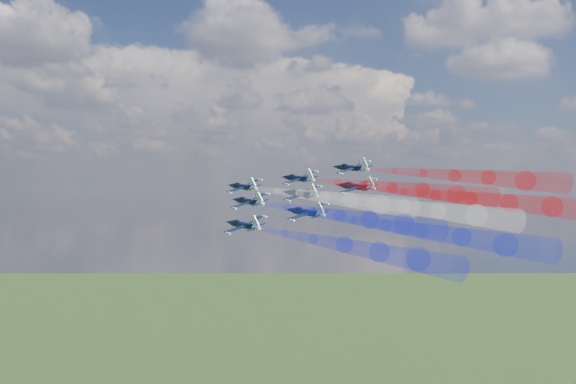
# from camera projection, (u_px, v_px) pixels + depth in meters

# --- Properties ---
(jet_lead) EXTENTS (17.19, 17.03, 7.77)m
(jet_lead) POSITION_uv_depth(u_px,v_px,m) (243.00, 187.00, 170.26)
(jet_lead) COLOR black
(trail_lead) EXTENTS (41.10, 38.27, 9.44)m
(trail_lead) POSITION_uv_depth(u_px,v_px,m) (325.00, 197.00, 146.28)
(trail_lead) COLOR white
(jet_inner_left) EXTENTS (17.19, 17.03, 7.77)m
(jet_inner_left) POSITION_uv_depth(u_px,v_px,m) (249.00, 202.00, 156.92)
(jet_inner_left) COLOR black
(trail_inner_left) EXTENTS (41.10, 38.27, 9.44)m
(trail_inner_left) POSITION_uv_depth(u_px,v_px,m) (339.00, 215.00, 132.94)
(trail_inner_left) COLOR #1924D9
(jet_inner_right) EXTENTS (17.19, 17.03, 7.77)m
(jet_inner_right) POSITION_uv_depth(u_px,v_px,m) (299.00, 178.00, 166.37)
(jet_inner_right) COLOR black
(trail_inner_right) EXTENTS (41.10, 38.27, 9.44)m
(trail_inner_right) POSITION_uv_depth(u_px,v_px,m) (392.00, 188.00, 142.38)
(trail_inner_right) COLOR red
(jet_outer_left) EXTENTS (17.19, 17.03, 7.77)m
(jet_outer_left) POSITION_uv_depth(u_px,v_px,m) (244.00, 225.00, 142.90)
(jet_outer_left) COLOR black
(trail_outer_left) EXTENTS (41.10, 38.27, 9.44)m
(trail_outer_left) POSITION_uv_depth(u_px,v_px,m) (344.00, 245.00, 118.91)
(trail_outer_left) COLOR #1924D9
(jet_center_third) EXTENTS (17.19, 17.03, 7.77)m
(jet_center_third) POSITION_uv_depth(u_px,v_px,m) (301.00, 194.00, 153.91)
(jet_center_third) COLOR black
(trail_center_third) EXTENTS (41.10, 38.27, 9.44)m
(trail_center_third) POSITION_uv_depth(u_px,v_px,m) (403.00, 207.00, 129.92)
(trail_center_third) COLOR white
(jet_outer_right) EXTENTS (17.19, 17.03, 7.77)m
(jet_outer_right) POSITION_uv_depth(u_px,v_px,m) (352.00, 168.00, 165.28)
(jet_outer_right) COLOR black
(trail_outer_right) EXTENTS (41.10, 38.27, 9.44)m
(trail_outer_right) POSITION_uv_depth(u_px,v_px,m) (454.00, 175.00, 141.29)
(trail_outer_right) COLOR red
(jet_rear_left) EXTENTS (17.19, 17.03, 7.77)m
(jet_rear_left) POSITION_uv_depth(u_px,v_px,m) (307.00, 212.00, 141.11)
(jet_rear_left) COLOR black
(trail_rear_left) EXTENTS (41.10, 38.27, 9.44)m
(trail_rear_left) POSITION_uv_depth(u_px,v_px,m) (421.00, 230.00, 117.13)
(trail_rear_left) COLOR #1924D9
(jet_rear_right) EXTENTS (17.19, 17.03, 7.77)m
(jet_rear_right) POSITION_uv_depth(u_px,v_px,m) (357.00, 187.00, 151.90)
(jet_rear_right) COLOR black
(trail_rear_right) EXTENTS (41.10, 38.27, 9.44)m
(trail_rear_right) POSITION_uv_depth(u_px,v_px,m) (471.00, 198.00, 127.91)
(trail_rear_right) COLOR red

